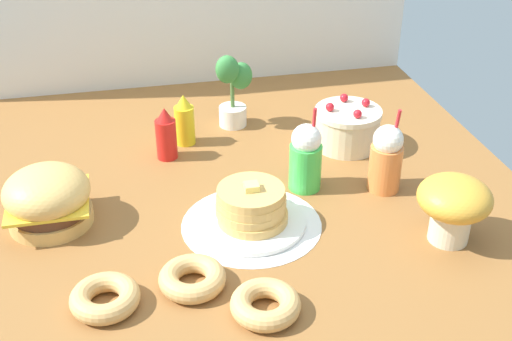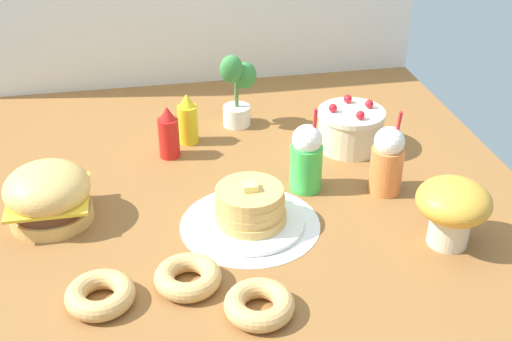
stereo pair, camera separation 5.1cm
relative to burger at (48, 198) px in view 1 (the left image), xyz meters
name	(u,v)px [view 1 (the left image)]	position (x,y,z in m)	size (l,w,h in m)	color
ground_plane	(233,219)	(0.53, -0.08, -0.10)	(1.94, 2.12, 0.02)	brown
doily_mat	(252,224)	(0.58, -0.14, -0.08)	(0.42, 0.42, 0.00)	white
burger	(48,198)	(0.00, 0.00, 0.00)	(0.25, 0.25, 0.18)	#DBA859
pancake_stack	(251,209)	(0.58, -0.14, -0.03)	(0.32, 0.32, 0.14)	white
layer_cake	(347,127)	(1.01, 0.27, -0.01)	(0.24, 0.24, 0.17)	beige
ketchup_bottle	(166,135)	(0.38, 0.32, 0.00)	(0.07, 0.07, 0.19)	red
mustard_bottle	(185,121)	(0.45, 0.41, 0.00)	(0.07, 0.07, 0.19)	yellow
cream_soda_cup	(306,157)	(0.79, 0.03, 0.03)	(0.10, 0.10, 0.28)	green
orange_float_cup	(386,158)	(1.03, -0.03, 0.03)	(0.10, 0.10, 0.28)	orange
donut_pink_glaze	(105,297)	(0.15, -0.40, -0.06)	(0.18, 0.18, 0.05)	tan
donut_chocolate	(192,278)	(0.37, -0.38, -0.06)	(0.18, 0.18, 0.05)	tan
donut_vanilla	(265,304)	(0.53, -0.51, -0.06)	(0.18, 0.18, 0.05)	tan
potted_plant	(232,87)	(0.65, 0.52, 0.07)	(0.14, 0.11, 0.29)	white
mushroom_stool	(454,203)	(1.11, -0.33, 0.04)	(0.21, 0.21, 0.20)	beige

